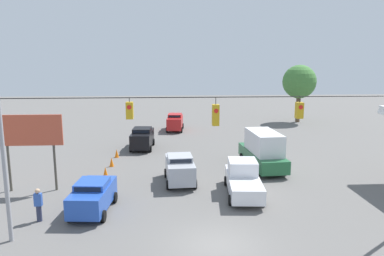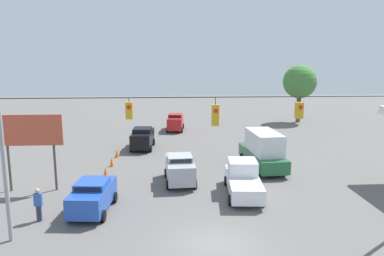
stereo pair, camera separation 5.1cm
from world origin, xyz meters
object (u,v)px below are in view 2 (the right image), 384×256
(traffic_cone_second, at_px, (99,186))
(traffic_cone_third, at_px, (106,172))
(sedan_silver_withflow_mid, at_px, (180,168))
(pedestrian, at_px, (38,204))
(sedan_blue_parked_shoulder, at_px, (93,195))
(overhead_signal_span, at_px, (215,143))
(traffic_cone_fourth, at_px, (112,162))
(pickup_truck_white_crossing_near, at_px, (243,179))
(traffic_cone_fifth, at_px, (117,153))
(roadside_billboard, at_px, (30,135))
(sedan_red_withflow_deep, at_px, (175,122))
(tree_horizon_left, at_px, (300,82))
(box_truck_green_oncoming_far, at_px, (263,150))
(traffic_cone_nearest, at_px, (90,203))
(sedan_black_withflow_far, at_px, (143,138))

(traffic_cone_second, height_order, traffic_cone_third, same)
(sedan_silver_withflow_mid, xyz_separation_m, pedestrian, (7.78, 5.83, -0.10))
(sedan_silver_withflow_mid, distance_m, traffic_cone_second, 5.58)
(sedan_blue_parked_shoulder, relative_size, traffic_cone_third, 5.80)
(overhead_signal_span, relative_size, traffic_cone_fourth, 26.62)
(sedan_blue_parked_shoulder, bearing_deg, pickup_truck_white_crossing_near, -166.14)
(traffic_cone_fifth, xyz_separation_m, roadside_billboard, (4.38, 8.06, 3.37))
(sedan_red_withflow_deep, relative_size, traffic_cone_second, 5.69)
(sedan_silver_withflow_mid, distance_m, pedestrian, 9.72)
(pickup_truck_white_crossing_near, bearing_deg, sedan_silver_withflow_mid, -31.33)
(traffic_cone_fifth, relative_size, tree_horizon_left, 0.10)
(traffic_cone_third, height_order, pedestrian, pedestrian)
(box_truck_green_oncoming_far, bearing_deg, sedan_red_withflow_deep, -67.17)
(pickup_truck_white_crossing_near, bearing_deg, sedan_red_withflow_deep, -79.46)
(overhead_signal_span, bearing_deg, tree_horizon_left, -115.50)
(traffic_cone_nearest, distance_m, traffic_cone_second, 2.85)
(sedan_black_withflow_far, distance_m, sedan_red_withflow_deep, 9.44)
(overhead_signal_span, bearing_deg, pickup_truck_white_crossing_near, -114.67)
(sedan_blue_parked_shoulder, xyz_separation_m, traffic_cone_second, (0.24, -3.25, -0.58))
(sedan_blue_parked_shoulder, height_order, traffic_cone_nearest, sedan_blue_parked_shoulder)
(box_truck_green_oncoming_far, relative_size, roadside_billboard, 1.32)
(box_truck_green_oncoming_far, height_order, traffic_cone_second, box_truck_green_oncoming_far)
(sedan_black_withflow_far, height_order, box_truck_green_oncoming_far, box_truck_green_oncoming_far)
(traffic_cone_nearest, distance_m, tree_horizon_left, 36.48)
(traffic_cone_fifth, distance_m, pedestrian, 13.18)
(box_truck_green_oncoming_far, bearing_deg, roadside_billboard, 14.15)
(sedan_black_withflow_far, height_order, sedan_red_withflow_deep, sedan_red_withflow_deep)
(traffic_cone_second, bearing_deg, traffic_cone_third, -87.78)
(traffic_cone_second, bearing_deg, sedan_red_withflow_deep, -104.54)
(pickup_truck_white_crossing_near, height_order, traffic_cone_second, pickup_truck_white_crossing_near)
(sedan_silver_withflow_mid, distance_m, traffic_cone_fifth, 8.94)
(sedan_black_withflow_far, bearing_deg, pickup_truck_white_crossing_near, 119.89)
(sedan_silver_withflow_mid, height_order, traffic_cone_fifth, sedan_silver_withflow_mid)
(box_truck_green_oncoming_far, relative_size, traffic_cone_third, 8.96)
(traffic_cone_third, distance_m, roadside_billboard, 6.05)
(sedan_silver_withflow_mid, bearing_deg, traffic_cone_fifth, -52.94)
(traffic_cone_nearest, distance_m, roadside_billboard, 6.48)
(overhead_signal_span, xyz_separation_m, traffic_cone_second, (6.81, -6.56, -4.36))
(pedestrian, bearing_deg, sedan_red_withflow_deep, -107.28)
(sedan_blue_parked_shoulder, xyz_separation_m, sedan_silver_withflow_mid, (-5.11, -4.70, 0.08))
(traffic_cone_fifth, bearing_deg, box_truck_green_oncoming_far, 162.08)
(traffic_cone_nearest, bearing_deg, pedestrian, 32.21)
(sedan_black_withflow_far, distance_m, roadside_billboard, 13.25)
(sedan_black_withflow_far, distance_m, box_truck_green_oncoming_far, 12.30)
(pickup_truck_white_crossing_near, distance_m, traffic_cone_third, 10.37)
(overhead_signal_span, bearing_deg, traffic_cone_third, -54.45)
(box_truck_green_oncoming_far, bearing_deg, sedan_silver_withflow_mid, 25.52)
(box_truck_green_oncoming_far, height_order, traffic_cone_fourth, box_truck_green_oncoming_far)
(sedan_silver_withflow_mid, distance_m, traffic_cone_fourth, 6.95)
(traffic_cone_fourth, bearing_deg, traffic_cone_nearest, 90.37)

